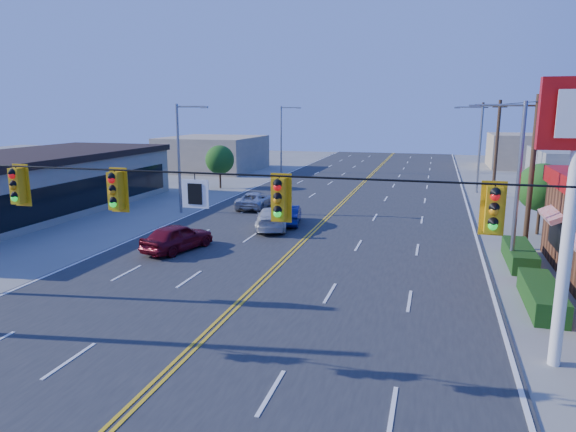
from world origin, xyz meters
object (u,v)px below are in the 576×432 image
(signal_span, at_px, (152,212))
(car_white, at_px, (272,219))
(car_blue, at_px, (289,215))
(kfc_pylon, at_px, (576,167))
(car_magenta, at_px, (177,238))
(car_silver, at_px, (256,201))

(signal_span, xyz_separation_m, car_white, (-2.62, 18.60, -4.19))
(signal_span, bearing_deg, car_blue, 95.39)
(kfc_pylon, height_order, car_magenta, kfc_pylon)
(kfc_pylon, height_order, car_blue, kfc_pylon)
(signal_span, xyz_separation_m, kfc_pylon, (11.12, 4.00, 1.16))
(signal_span, height_order, car_silver, signal_span)
(signal_span, distance_m, car_blue, 20.79)
(signal_span, xyz_separation_m, car_blue, (-1.91, 20.26, -4.24))
(signal_span, height_order, car_white, signal_span)
(signal_span, height_order, kfc_pylon, signal_span)
(car_white, bearing_deg, signal_span, 82.79)
(car_silver, bearing_deg, car_white, 116.57)
(signal_span, relative_size, car_white, 5.10)
(signal_span, xyz_separation_m, car_magenta, (-5.96, 12.26, -4.14))
(signal_span, bearing_deg, kfc_pylon, 19.78)
(car_blue, bearing_deg, car_silver, -60.17)
(kfc_pylon, xyz_separation_m, car_magenta, (-17.08, 8.26, -5.30))
(signal_span, distance_m, car_white, 19.24)
(signal_span, distance_m, kfc_pylon, 11.87)
(kfc_pylon, bearing_deg, car_blue, 128.71)
(car_white, height_order, car_silver, car_white)
(car_blue, distance_m, car_silver, 6.23)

